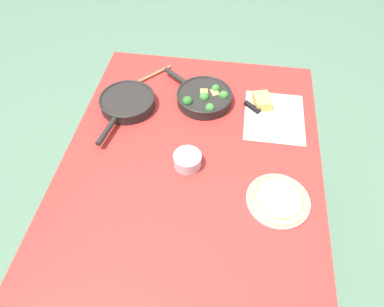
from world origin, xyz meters
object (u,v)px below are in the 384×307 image
at_px(skillet_eggs, 127,102).
at_px(wooden_spoon, 134,84).
at_px(grater_knife, 260,113).
at_px(cheese_block, 262,101).
at_px(dinner_plate_stack, 278,199).
at_px(prep_bowl_steel, 187,160).
at_px(skillet_broccoli, 204,97).

distance_m(skillet_eggs, wooden_spoon, 0.15).
distance_m(skillet_eggs, grater_knife, 0.60).
xyz_separation_m(cheese_block, dinner_plate_stack, (0.51, 0.07, -0.01)).
bearing_deg(prep_bowl_steel, skillet_broccoli, 176.79).
xyz_separation_m(skillet_broccoli, dinner_plate_stack, (0.49, 0.33, -0.02)).
relative_size(skillet_broccoli, skillet_eggs, 0.87).
relative_size(wooden_spoon, dinner_plate_stack, 1.23).
xyz_separation_m(grater_knife, dinner_plate_stack, (0.45, 0.08, 0.00)).
bearing_deg(cheese_block, skillet_broccoli, -86.21).
height_order(dinner_plate_stack, prep_bowl_steel, prep_bowl_steel).
relative_size(grater_knife, dinner_plate_stack, 0.90).
height_order(wooden_spoon, dinner_plate_stack, dinner_plate_stack).
xyz_separation_m(wooden_spoon, dinner_plate_stack, (0.56, 0.69, 0.00)).
bearing_deg(dinner_plate_stack, skillet_eggs, -121.19).
height_order(skillet_broccoli, wooden_spoon, skillet_broccoli).
distance_m(wooden_spoon, grater_knife, 0.62).
bearing_deg(skillet_eggs, grater_knife, 103.87).
bearing_deg(skillet_eggs, skillet_broccoli, 114.12).
xyz_separation_m(skillet_eggs, wooden_spoon, (-0.15, -0.01, -0.02)).
xyz_separation_m(wooden_spoon, cheese_block, (0.05, 0.62, 0.01)).
bearing_deg(prep_bowl_steel, skillet_eggs, -131.87).
bearing_deg(wooden_spoon, prep_bowl_steel, 80.06).
height_order(grater_knife, prep_bowl_steel, prep_bowl_steel).
bearing_deg(dinner_plate_stack, grater_knife, -170.32).
bearing_deg(skillet_eggs, dinner_plate_stack, 69.10).
bearing_deg(wooden_spoon, grater_knife, 122.40).
distance_m(skillet_broccoli, prep_bowl_steel, 0.37).
height_order(skillet_broccoli, dinner_plate_stack, skillet_broccoli).
bearing_deg(skillet_eggs, cheese_block, 109.83).
xyz_separation_m(skillet_eggs, dinner_plate_stack, (0.41, 0.68, -0.01)).
distance_m(skillet_eggs, dinner_plate_stack, 0.79).
bearing_deg(prep_bowl_steel, dinner_plate_stack, 71.18).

